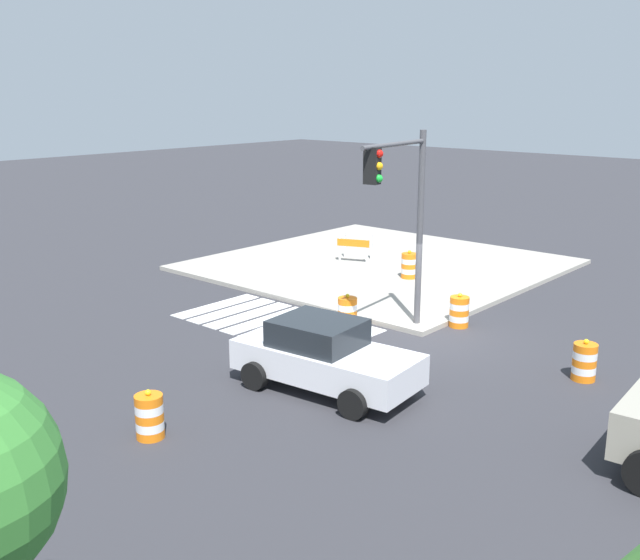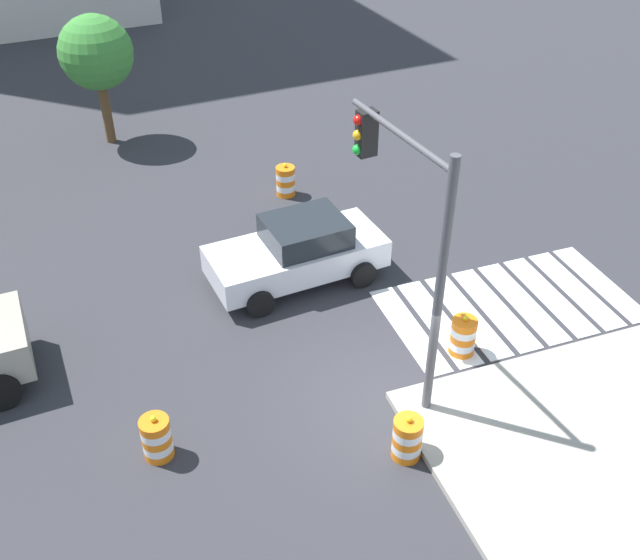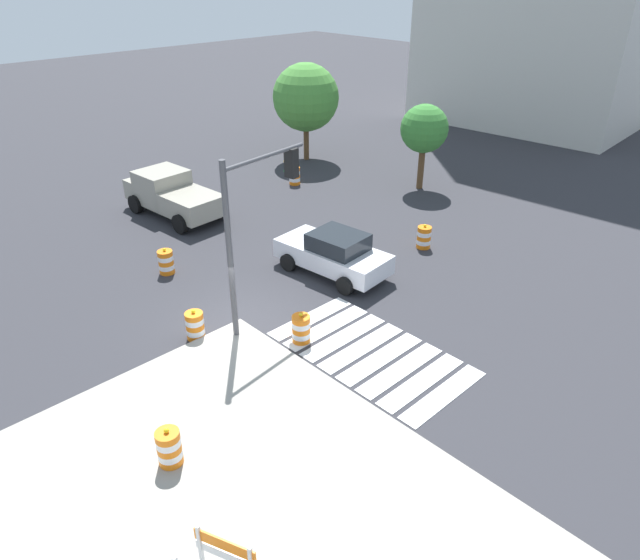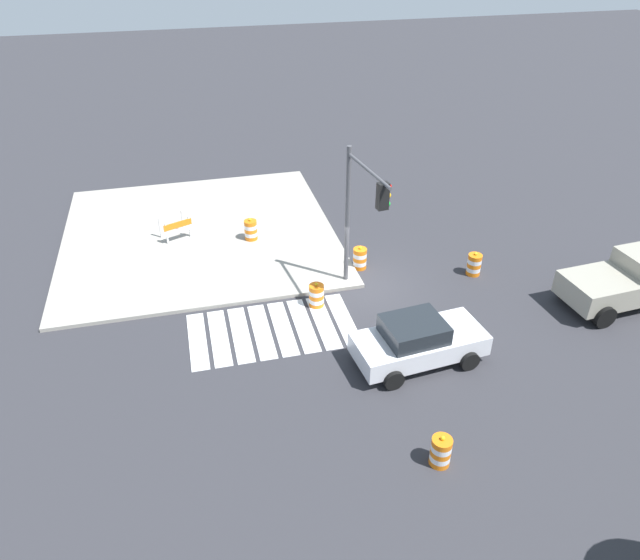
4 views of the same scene
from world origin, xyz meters
TOP-DOWN VIEW (x-y plane):
  - ground_plane at (0.00, 0.00)m, footprint 120.00×120.00m
  - crosswalk_stripes at (4.00, 1.80)m, footprint 5.85×3.20m
  - sports_car at (-0.34, 4.57)m, footprint 4.46×2.46m
  - traffic_barrel_near_corner at (-4.61, 0.08)m, footprint 0.56×0.56m
  - traffic_barrel_crosswalk_end at (-0.26, -1.50)m, footprint 0.56×0.56m
  - traffic_barrel_median_near at (0.64, 8.70)m, footprint 0.56×0.56m
  - traffic_barrel_median_far at (2.12, 0.72)m, footprint 0.56×0.56m
  - traffic_light_pole at (0.45, 0.53)m, footprint 0.72×3.27m
  - street_tree_streetside_near at (-3.77, 14.16)m, footprint 2.33×2.33m

SIDE VIEW (x-z plane):
  - ground_plane at x=0.00m, z-range 0.00..0.00m
  - crosswalk_stripes at x=4.00m, z-range 0.00..0.02m
  - traffic_barrel_near_corner at x=-4.61m, z-range -0.06..0.96m
  - traffic_barrel_crosswalk_end at x=-0.26m, z-range -0.06..0.96m
  - traffic_barrel_median_near at x=0.64m, z-range -0.06..0.96m
  - traffic_barrel_median_far at x=2.12m, z-range -0.06..0.96m
  - sports_car at x=-0.34m, z-range 0.00..1.63m
  - street_tree_streetside_near at x=-3.77m, z-range 0.90..5.09m
  - traffic_light_pole at x=0.45m, z-range 1.16..6.66m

